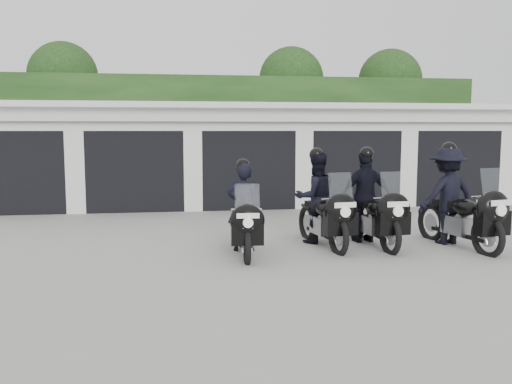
{
  "coord_description": "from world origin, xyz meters",
  "views": [
    {
      "loc": [
        -2.01,
        -9.38,
        2.22
      ],
      "look_at": [
        -0.51,
        0.73,
        1.05
      ],
      "focal_mm": 38.0,
      "sensor_mm": 36.0,
      "label": 1
    }
  ],
  "objects": [
    {
      "name": "background_vegetation",
      "position": [
        0.37,
        12.92,
        2.77
      ],
      "size": [
        20.0,
        3.9,
        5.8
      ],
      "color": "#163413",
      "rests_on": "ground"
    },
    {
      "name": "police_bike_b",
      "position": [
        0.74,
        0.73,
        0.82
      ],
      "size": [
        0.99,
        2.22,
        1.94
      ],
      "rotation": [
        0.0,
        0.0,
        0.15
      ],
      "color": "black",
      "rests_on": "ground"
    },
    {
      "name": "garage_block",
      "position": [
        -0.0,
        8.06,
        1.42
      ],
      "size": [
        16.4,
        6.8,
        2.96
      ],
      "color": "white",
      "rests_on": "ground"
    },
    {
      "name": "police_bike_d",
      "position": [
        3.27,
        0.28,
        0.88
      ],
      "size": [
        1.34,
        2.34,
        2.06
      ],
      "rotation": [
        0.0,
        0.0,
        0.2
      ],
      "color": "black",
      "rests_on": "ground"
    },
    {
      "name": "police_bike_c",
      "position": [
        1.72,
        0.65,
        0.83
      ],
      "size": [
        1.12,
        2.25,
        1.96
      ],
      "rotation": [
        0.0,
        0.0,
        0.09
      ],
      "color": "black",
      "rests_on": "ground"
    },
    {
      "name": "police_bike_a",
      "position": [
        -0.82,
        0.13,
        0.7
      ],
      "size": [
        0.67,
        2.02,
        1.76
      ],
      "rotation": [
        0.0,
        0.0,
        -0.06
      ],
      "color": "black",
      "rests_on": "ground"
    },
    {
      "name": "ground",
      "position": [
        0.0,
        0.0,
        0.0
      ],
      "size": [
        80.0,
        80.0,
        0.0
      ],
      "primitive_type": "plane",
      "color": "gray",
      "rests_on": "ground"
    }
  ]
}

